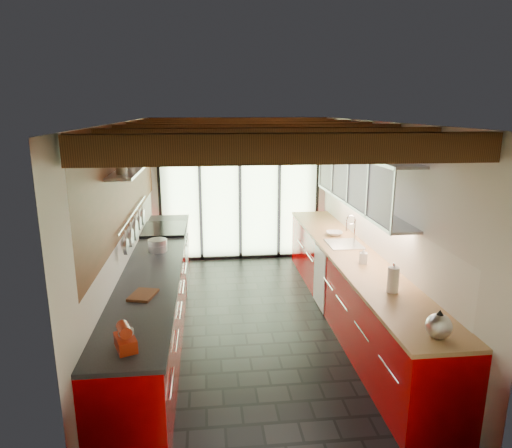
% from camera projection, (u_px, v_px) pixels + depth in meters
% --- Properties ---
extents(ground, '(5.50, 5.50, 0.00)m').
position_uv_depth(ground, '(256.00, 323.00, 6.04)').
color(ground, black).
rests_on(ground, ground).
extents(room_shell, '(5.50, 5.50, 5.50)m').
position_uv_depth(room_shell, '(256.00, 200.00, 5.63)').
color(room_shell, silver).
rests_on(room_shell, ground).
extents(ceiling_beams, '(3.14, 5.06, 4.90)m').
position_uv_depth(ceiling_beams, '(253.00, 132.00, 5.80)').
color(ceiling_beams, '#593316').
rests_on(ceiling_beams, ground).
extents(glass_door, '(2.95, 0.10, 2.90)m').
position_uv_depth(glass_door, '(240.00, 171.00, 8.23)').
color(glass_door, '#C6EAAD').
rests_on(glass_door, ground).
extents(left_counter, '(0.68, 5.00, 0.92)m').
position_uv_depth(left_counter, '(157.00, 295.00, 5.79)').
color(left_counter, '#AE0000').
rests_on(left_counter, ground).
extents(range_stove, '(0.66, 0.90, 0.97)m').
position_uv_depth(range_stove, '(166.00, 258.00, 7.19)').
color(range_stove, silver).
rests_on(range_stove, ground).
extents(right_counter, '(0.68, 5.00, 0.92)m').
position_uv_depth(right_counter, '(351.00, 286.00, 6.06)').
color(right_counter, '#AE0000').
rests_on(right_counter, ground).
extents(sink_assembly, '(0.45, 0.52, 0.43)m').
position_uv_depth(sink_assembly, '(345.00, 242.00, 6.33)').
color(sink_assembly, silver).
rests_on(sink_assembly, right_counter).
extents(upper_cabinets_right, '(0.34, 3.00, 3.00)m').
position_uv_depth(upper_cabinets_right, '(361.00, 179.00, 6.02)').
color(upper_cabinets_right, silver).
rests_on(upper_cabinets_right, ground).
extents(left_wall_fixtures, '(0.28, 2.60, 0.96)m').
position_uv_depth(left_wall_fixtures, '(136.00, 185.00, 5.61)').
color(left_wall_fixtures, silver).
rests_on(left_wall_fixtures, ground).
extents(stand_mixer, '(0.22, 0.28, 0.22)m').
position_uv_depth(stand_mixer, '(125.00, 338.00, 3.58)').
color(stand_mixer, '#B4270E').
rests_on(stand_mixer, left_counter).
extents(pot_large, '(0.28, 0.28, 0.16)m').
position_uv_depth(pot_large, '(158.00, 245.00, 6.04)').
color(pot_large, silver).
rests_on(pot_large, left_counter).
extents(pot_small, '(0.31, 0.31, 0.09)m').
position_uv_depth(pot_small, '(158.00, 248.00, 6.02)').
color(pot_small, silver).
rests_on(pot_small, left_counter).
extents(cutting_board, '(0.30, 0.36, 0.03)m').
position_uv_depth(cutting_board, '(143.00, 295.00, 4.59)').
color(cutting_board, brown).
rests_on(cutting_board, left_counter).
extents(kettle, '(0.26, 0.29, 0.25)m').
position_uv_depth(kettle, '(439.00, 325.00, 3.75)').
color(kettle, silver).
rests_on(kettle, right_counter).
extents(paper_towel, '(0.13, 0.13, 0.32)m').
position_uv_depth(paper_towel, '(393.00, 280.00, 4.66)').
color(paper_towel, white).
rests_on(paper_towel, right_counter).
extents(soap_bottle, '(0.12, 0.12, 0.21)m').
position_uv_depth(soap_bottle, '(363.00, 256.00, 5.54)').
color(soap_bottle, silver).
rests_on(soap_bottle, right_counter).
extents(bowl, '(0.27, 0.27, 0.06)m').
position_uv_depth(bowl, '(334.00, 234.00, 6.78)').
color(bowl, silver).
rests_on(bowl, right_counter).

